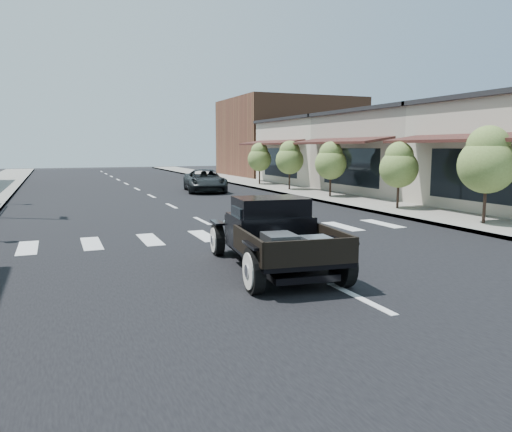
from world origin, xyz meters
name	(u,v)px	position (x,y,z in m)	size (l,w,h in m)	color
ground	(286,263)	(0.00, 0.00, 0.00)	(120.00, 120.00, 0.00)	black
road	(159,200)	(0.00, 15.00, 0.01)	(14.00, 80.00, 0.02)	black
road_markings	(182,212)	(0.00, 10.00, 0.00)	(12.00, 60.00, 0.06)	silver
sidewalk_right	(307,193)	(8.50, 15.00, 0.07)	(3.00, 80.00, 0.15)	gray
storefront_mid	(424,154)	(15.00, 13.00, 2.25)	(10.00, 9.00, 4.50)	#AA9E8F
storefront_far	(341,153)	(15.00, 22.00, 2.25)	(10.00, 9.00, 4.50)	beige
far_building_right	(289,138)	(15.50, 32.00, 3.50)	(11.00, 10.00, 7.00)	brown
small_tree_a	(486,177)	(8.30, 2.18, 1.69)	(1.85, 1.85, 3.08)	olive
small_tree_b	(398,176)	(8.30, 6.68, 1.46)	(1.58, 1.58, 2.63)	olive
small_tree_c	(330,170)	(8.30, 12.14, 1.50)	(1.62, 1.62, 2.69)	olive
small_tree_d	(290,166)	(8.30, 16.95, 1.54)	(1.67, 1.67, 2.79)	olive
small_tree_e	(259,164)	(8.30, 21.68, 1.51)	(1.63, 1.63, 2.71)	olive
hotrod_pickup	(273,234)	(-0.56, -0.53, 0.80)	(2.16, 4.62, 1.60)	black
second_car	(205,181)	(3.46, 18.49, 0.66)	(2.20, 4.78, 1.33)	black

